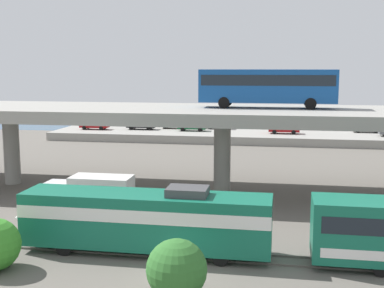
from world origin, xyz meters
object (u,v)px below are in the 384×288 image
Objects in this scene: parked_car_0 at (94,125)px; parked_car_3 at (219,124)px; parked_car_4 at (366,127)px; service_truck_west at (91,194)px; parked_car_2 at (173,124)px; train_locomotive at (134,217)px; parked_car_1 at (284,129)px; parked_car_6 at (192,126)px; transit_bus_on_overpass at (267,85)px; parked_car_7 at (141,125)px.

parked_car_0 is 1.11× the size of parked_car_3.
parked_car_3 is 22.90m from parked_car_4.
service_truck_west is at bearing 85.06° from parked_car_3.
service_truck_west reaches higher than parked_car_2.
parked_car_3 is 0.95× the size of parked_car_4.
train_locomotive is at bearing 127.74° from service_truck_west.
parked_car_1 is (9.05, 49.31, -0.20)m from train_locomotive.
parked_car_6 is at bearing 3.12° from parked_car_0.
transit_bus_on_overpass reaches higher than parked_car_4.
parked_car_6 is at bearing -173.97° from parked_car_4.
parked_car_3 is (19.76, 4.35, -0.00)m from parked_car_0.
parked_car_7 is at bearing -3.45° from parked_car_1.
transit_bus_on_overpass is at bearing -48.42° from parked_car_0.
service_truck_west is at bearing -69.58° from parked_car_0.
parked_car_4 is (22.89, -0.66, 0.00)m from parked_car_3.
parked_car_1 is at bearing -0.05° from parked_car_0.
parked_car_1 and parked_car_6 have the same top height.
service_truck_west is 45.09m from parked_car_0.
parked_car_2 is at bearing 143.18° from parked_car_6.
parked_car_6 is at bearing 42.08° from parked_car_3.
parked_car_0 is at bearing -69.58° from service_truck_west.
parked_car_6 is at bearing -83.96° from train_locomotive.
transit_bus_on_overpass reaches higher than parked_car_2.
train_locomotive is 3.61× the size of parked_car_6.
parked_car_1 is at bearing -100.40° from train_locomotive.
parked_car_4 is at bearing 178.35° from parked_car_3.
parked_car_4 is at bearing -112.01° from train_locomotive.
parked_car_6 is 0.96× the size of parked_car_7.
parked_car_4 is 0.97× the size of parked_car_6.
transit_bus_on_overpass is at bearing -141.76° from service_truck_west.
parked_car_1 and parked_car_3 have the same top height.
parked_car_3 and parked_car_6 have the same top height.
parked_car_2 is 0.92× the size of parked_car_6.
parked_car_6 is (15.90, 0.87, -0.00)m from parked_car_0.
parked_car_0 and parked_car_4 have the same top height.
train_locomotive is at bearing -112.01° from parked_car_4.
train_locomotive is at bearing -80.47° from parked_car_2.
parked_car_3 is at bearing -94.94° from service_truck_west.
parked_car_1 is at bearing -3.56° from parked_car_6.
parked_car_0 is at bearing -48.42° from transit_bus_on_overpass.
parked_car_4 is at bearing 0.30° from parked_car_2.
parked_car_1 is at bearing -3.45° from parked_car_7.
parked_car_4 is at bearing 6.03° from parked_car_6.
parked_car_0 and parked_car_7 have the same top height.
parked_car_3 is (4.03, 46.60, 0.36)m from service_truck_west.
parked_car_3 is 0.89× the size of parked_car_7.
parked_car_1 is 1.12× the size of parked_car_2.
parked_car_3 is (-1.45, 53.69, -0.20)m from train_locomotive.
parked_car_1 is 22.85m from parked_car_7.
service_truck_west is 44.38m from parked_car_7.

